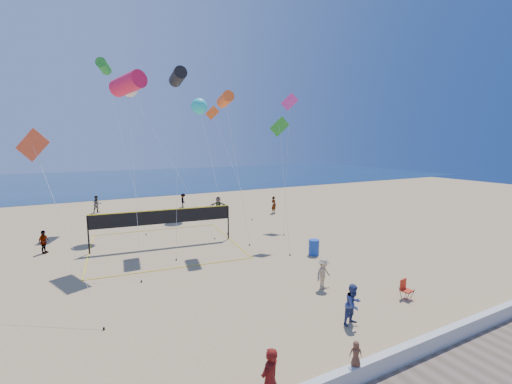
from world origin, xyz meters
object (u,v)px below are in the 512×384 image
woman (270,380)px  trash_barrel (314,247)px  camp_chair (405,288)px  volleyball_net (163,221)px

woman → trash_barrel: bearing=-154.7°
camp_chair → volleyball_net: 15.89m
woman → camp_chair: 9.50m
camp_chair → volleyball_net: (-8.07, 13.63, 1.30)m
camp_chair → trash_barrel: size_ratio=1.00×
camp_chair → trash_barrel: 7.07m
woman → volleyball_net: size_ratio=0.17×
woman → trash_barrel: 13.55m
trash_barrel → woman: bearing=-132.4°
woman → volleyball_net: (0.96, 16.56, 0.89)m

